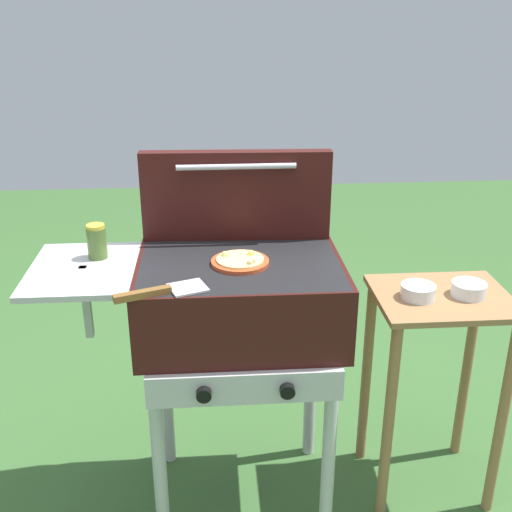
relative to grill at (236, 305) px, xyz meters
name	(u,v)px	position (x,y,z in m)	size (l,w,h in m)	color
ground_plane	(242,490)	(0.01, 0.00, -0.76)	(8.00, 8.00, 0.00)	#38602D
grill	(236,305)	(0.00, 0.00, 0.00)	(0.96, 0.53, 0.90)	#38110F
grill_lid_open	(236,195)	(0.01, 0.22, 0.30)	(0.63, 0.09, 0.30)	#38110F
pizza_cheese	(242,261)	(0.02, -0.01, 0.15)	(0.18, 0.18, 0.03)	#C64723
sauce_jar	(97,242)	(-0.43, 0.08, 0.20)	(0.06, 0.06, 0.11)	#4C6B2D
spatula	(162,291)	(-0.21, -0.20, 0.15)	(0.26, 0.14, 0.02)	#B7BABF
prep_table	(436,353)	(0.67, 0.00, -0.21)	(0.44, 0.36, 0.76)	olive
topping_bowl_near	(469,290)	(0.75, -0.01, 0.03)	(0.11, 0.11, 0.04)	silver
topping_bowl_far	(418,292)	(0.58, -0.01, 0.03)	(0.11, 0.11, 0.04)	silver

